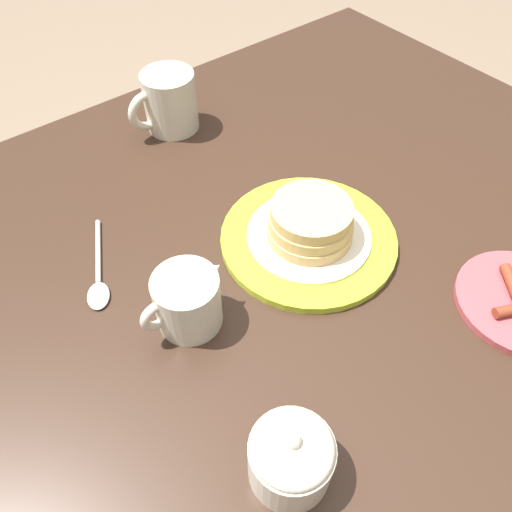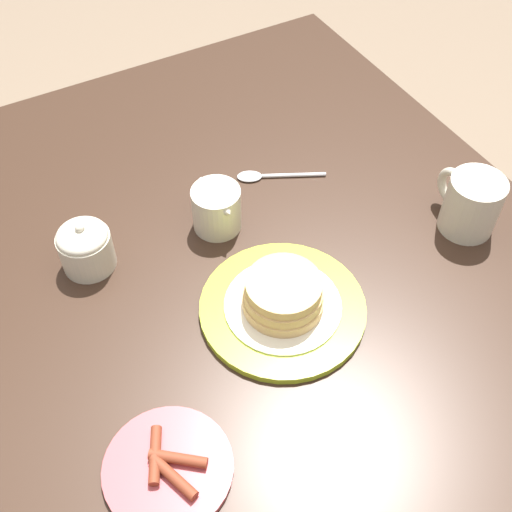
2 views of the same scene
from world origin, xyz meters
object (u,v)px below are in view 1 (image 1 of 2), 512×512
(coffee_mug, at_px, (169,102))
(creamer_pitcher, at_px, (186,298))
(pancake_plate, at_px, (309,231))
(sugar_bowl, at_px, (291,456))
(spoon, at_px, (98,280))

(coffee_mug, distance_m, creamer_pitcher, 0.41)
(pancake_plate, relative_size, creamer_pitcher, 2.12)
(coffee_mug, xyz_separation_m, creamer_pitcher, (0.20, 0.35, -0.01))
(creamer_pitcher, xyz_separation_m, sugar_bowl, (0.02, 0.22, 0.00))
(coffee_mug, height_order, spoon, coffee_mug)
(creamer_pitcher, bearing_deg, spoon, -62.48)
(creamer_pitcher, distance_m, spoon, 0.14)
(creamer_pitcher, height_order, spoon, creamer_pitcher)
(pancake_plate, xyz_separation_m, sugar_bowl, (0.23, 0.22, 0.02))
(sugar_bowl, xyz_separation_m, spoon, (0.04, -0.34, -0.04))
(coffee_mug, bearing_deg, spoon, 41.64)
(sugar_bowl, relative_size, spoon, 0.60)
(pancake_plate, xyz_separation_m, spoon, (0.27, -0.12, -0.02))
(creamer_pitcher, bearing_deg, coffee_mug, -119.14)
(spoon, bearing_deg, sugar_bowl, 96.71)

